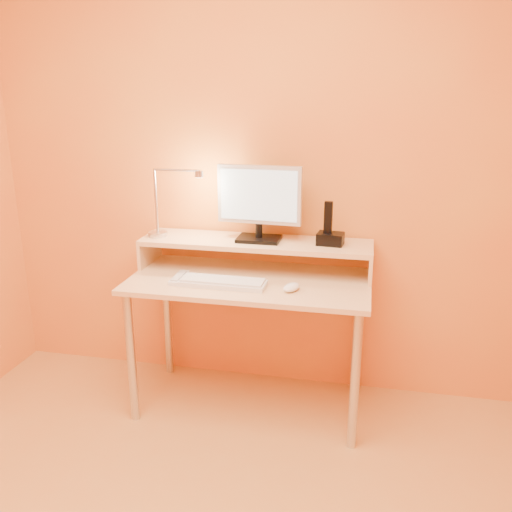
% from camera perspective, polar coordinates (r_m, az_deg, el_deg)
% --- Properties ---
extents(wall_back, '(3.00, 0.04, 2.50)m').
position_cam_1_polar(wall_back, '(2.87, 0.68, 9.71)').
color(wall_back, orange).
rests_on(wall_back, floor).
extents(desk_leg_fl, '(0.04, 0.04, 0.69)m').
position_cam_1_polar(desk_leg_fl, '(2.79, -13.12, -10.51)').
color(desk_leg_fl, silver).
rests_on(desk_leg_fl, floor).
extents(desk_leg_fr, '(0.04, 0.04, 0.69)m').
position_cam_1_polar(desk_leg_fr, '(2.56, 10.47, -13.00)').
color(desk_leg_fr, silver).
rests_on(desk_leg_fr, floor).
extents(desk_leg_bl, '(0.04, 0.04, 0.69)m').
position_cam_1_polar(desk_leg_bl, '(3.20, -9.39, -6.54)').
color(desk_leg_bl, silver).
rests_on(desk_leg_bl, floor).
extents(desk_leg_br, '(0.04, 0.04, 0.69)m').
position_cam_1_polar(desk_leg_br, '(3.00, 10.79, -8.27)').
color(desk_leg_br, silver).
rests_on(desk_leg_br, floor).
extents(desk_lower, '(1.20, 0.60, 0.02)m').
position_cam_1_polar(desk_lower, '(2.69, -0.70, -2.69)').
color(desk_lower, '#E2B987').
rests_on(desk_lower, floor).
extents(shelf_riser_left, '(0.02, 0.30, 0.14)m').
position_cam_1_polar(shelf_riser_left, '(2.98, -11.22, 0.56)').
color(shelf_riser_left, '#E2B987').
rests_on(shelf_riser_left, desk_lower).
extents(shelf_riser_right, '(0.02, 0.30, 0.14)m').
position_cam_1_polar(shelf_riser_right, '(2.75, 12.09, -0.89)').
color(shelf_riser_right, '#E2B987').
rests_on(shelf_riser_right, desk_lower).
extents(desk_shelf, '(1.20, 0.30, 0.02)m').
position_cam_1_polar(desk_shelf, '(2.78, -0.04, 1.43)').
color(desk_shelf, '#E2B987').
rests_on(desk_shelf, desk_lower).
extents(monitor_foot, '(0.22, 0.16, 0.02)m').
position_cam_1_polar(monitor_foot, '(2.77, 0.31, 1.84)').
color(monitor_foot, black).
rests_on(monitor_foot, desk_shelf).
extents(monitor_neck, '(0.04, 0.04, 0.07)m').
position_cam_1_polar(monitor_neck, '(2.76, 0.31, 2.72)').
color(monitor_neck, black).
rests_on(monitor_neck, monitor_foot).
extents(monitor_panel, '(0.44, 0.06, 0.30)m').
position_cam_1_polar(monitor_panel, '(2.73, 0.36, 6.53)').
color(monitor_panel, '#BEBEBE').
rests_on(monitor_panel, monitor_neck).
extents(monitor_back, '(0.39, 0.04, 0.25)m').
position_cam_1_polar(monitor_back, '(2.76, 0.46, 6.62)').
color(monitor_back, black).
rests_on(monitor_back, monitor_panel).
extents(monitor_screen, '(0.39, 0.03, 0.26)m').
position_cam_1_polar(monitor_screen, '(2.72, 0.28, 6.46)').
color(monitor_screen, '#C0E7FA').
rests_on(monitor_screen, monitor_panel).
extents(lamp_base, '(0.10, 0.10, 0.02)m').
position_cam_1_polar(lamp_base, '(2.90, -10.39, 2.31)').
color(lamp_base, silver).
rests_on(lamp_base, desk_shelf).
extents(lamp_post, '(0.01, 0.01, 0.33)m').
position_cam_1_polar(lamp_post, '(2.86, -10.58, 5.75)').
color(lamp_post, silver).
rests_on(lamp_post, lamp_base).
extents(lamp_arm, '(0.24, 0.01, 0.01)m').
position_cam_1_polar(lamp_arm, '(2.79, -8.46, 9.01)').
color(lamp_arm, silver).
rests_on(lamp_arm, lamp_post).
extents(lamp_head, '(0.04, 0.04, 0.03)m').
position_cam_1_polar(lamp_head, '(2.75, -6.07, 8.67)').
color(lamp_head, silver).
rests_on(lamp_head, lamp_arm).
extents(lamp_bulb, '(0.03, 0.03, 0.00)m').
position_cam_1_polar(lamp_bulb, '(2.76, -6.06, 8.34)').
color(lamp_bulb, '#FFEAC6').
rests_on(lamp_bulb, lamp_head).
extents(phone_dock, '(0.14, 0.11, 0.06)m').
position_cam_1_polar(phone_dock, '(2.72, 7.91, 1.83)').
color(phone_dock, black).
rests_on(phone_dock, desk_shelf).
extents(phone_handset, '(0.04, 0.03, 0.16)m').
position_cam_1_polar(phone_handset, '(2.70, 7.69, 4.10)').
color(phone_handset, black).
rests_on(phone_handset, phone_dock).
extents(phone_led, '(0.01, 0.00, 0.04)m').
position_cam_1_polar(phone_led, '(2.67, 8.79, 1.49)').
color(phone_led, blue).
rests_on(phone_led, phone_dock).
extents(keyboard, '(0.42, 0.14, 0.02)m').
position_cam_1_polar(keyboard, '(2.60, -3.56, -2.90)').
color(keyboard, silver).
rests_on(keyboard, desk_lower).
extents(mouse, '(0.10, 0.12, 0.04)m').
position_cam_1_polar(mouse, '(2.53, 3.77, -3.34)').
color(mouse, white).
rests_on(mouse, desk_lower).
extents(remote_control, '(0.05, 0.19, 0.02)m').
position_cam_1_polar(remote_control, '(2.70, -8.18, -2.31)').
color(remote_control, silver).
rests_on(remote_control, desk_lower).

